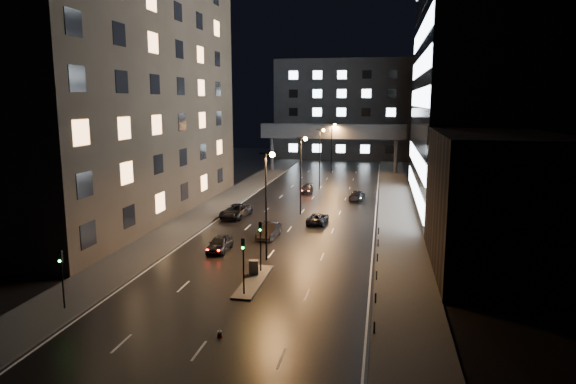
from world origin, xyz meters
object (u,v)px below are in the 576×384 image
Objects in this scene: car_away_a at (220,244)px; car_away_c at (236,211)px; utility_cabinet at (254,267)px; car_toward_a at (318,218)px; car_away_d at (307,189)px; car_away_b at (269,231)px; car_toward_b at (357,195)px.

car_away_c reaches higher than car_away_a.
utility_cabinet is (5.08, -6.41, -0.02)m from car_away_a.
car_away_d is at bearing -73.15° from car_toward_a.
car_toward_a is at bearing -0.42° from car_away_c.
car_away_d is at bearing 80.33° from utility_cabinet.
utility_cabinet is (1.40, -40.47, 0.09)m from car_away_d.
car_away_a is 1.00× the size of car_toward_a.
car_toward_a is at bearing 63.74° from car_away_b.
car_toward_a is 0.93× the size of car_toward_b.
car_toward_b is at bearing -98.90° from car_toward_a.
car_toward_b is 4.06× the size of utility_cabinet.
utility_cabinet is (7.72, -21.11, -0.07)m from car_away_c.
car_away_c is 1.21× the size of car_toward_b.
car_away_b reaches higher than car_toward_b.
car_away_c is 4.89× the size of utility_cabinet.
car_toward_b reaches higher than car_away_d.
car_away_c reaches higher than car_away_b.
car_away_a is 0.77× the size of car_away_c.
utility_cabinet is at bearing 84.76° from car_toward_b.
car_away_d is at bearing 93.51° from car_away_b.
car_toward_b is at bearing 51.48° from car_away_c.
car_away_b is 8.79m from car_toward_a.
car_toward_b reaches higher than car_toward_a.
car_away_c reaches higher than car_toward_b.
car_toward_a is (4.36, 7.63, -0.16)m from car_away_b.
car_away_b is 4.00× the size of utility_cabinet.
car_away_d is at bearing 78.17° from car_away_c.
car_toward_a is 16.44m from car_toward_b.
car_away_d is 1.00× the size of car_toward_a.
car_away_a is 34.26m from car_away_d.
car_away_c is (-6.32, 8.88, 0.03)m from car_away_b.
car_away_a is 6.89m from car_away_b.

